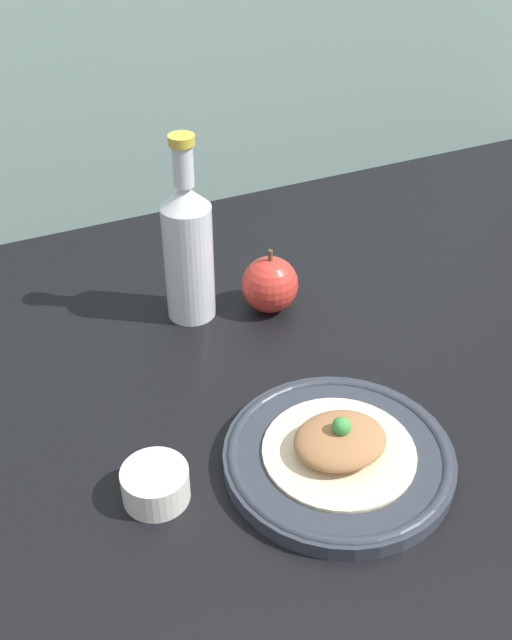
% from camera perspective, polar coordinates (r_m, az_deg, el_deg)
% --- Properties ---
extents(ground_plane, '(1.80, 1.10, 0.04)m').
position_cam_1_polar(ground_plane, '(0.94, -2.36, -7.75)').
color(ground_plane, black).
extents(plate, '(0.26, 0.26, 0.02)m').
position_cam_1_polar(plate, '(0.85, 6.31, -10.31)').
color(plate, '#2D333D').
rests_on(plate, ground_plane).
extents(plated_food, '(0.17, 0.17, 0.05)m').
position_cam_1_polar(plated_food, '(0.84, 6.40, -9.31)').
color(plated_food, beige).
rests_on(plated_food, plate).
extents(cider_bottle, '(0.07, 0.07, 0.27)m').
position_cam_1_polar(cider_bottle, '(1.02, -5.20, 5.50)').
color(cider_bottle, silver).
rests_on(cider_bottle, ground_plane).
extents(apple, '(0.08, 0.08, 0.10)m').
position_cam_1_polar(apple, '(1.07, 1.07, 2.73)').
color(apple, red).
rests_on(apple, ground_plane).
extents(dipping_bowl, '(0.07, 0.07, 0.04)m').
position_cam_1_polar(dipping_bowl, '(0.82, -7.66, -12.30)').
color(dipping_bowl, silver).
rests_on(dipping_bowl, ground_plane).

